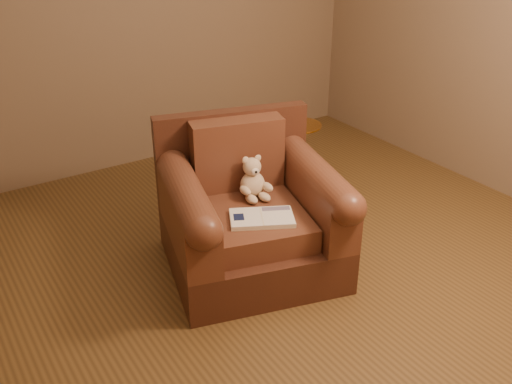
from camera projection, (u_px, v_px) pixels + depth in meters
floor at (285, 260)px, 3.67m from camera, size 4.00×4.00×0.00m
armchair at (249, 215)px, 3.50m from camera, size 1.21×1.17×0.90m
teddy_bear at (253, 181)px, 3.50m from camera, size 0.19×0.22×0.27m
guidebook at (262, 218)px, 3.27m from camera, size 0.43×0.36×0.03m
side_table at (298, 151)px, 4.60m from camera, size 0.35×0.35×0.49m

